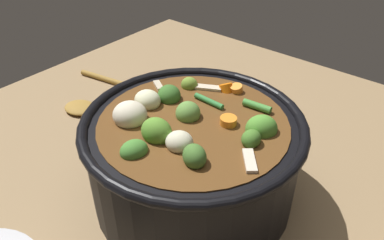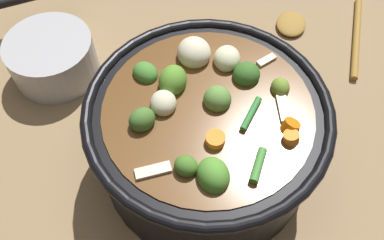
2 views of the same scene
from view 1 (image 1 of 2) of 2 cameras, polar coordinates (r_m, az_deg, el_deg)
The scene contains 3 objects.
ground_plane at distance 0.62m, azimuth 0.15°, elevation -10.72°, with size 1.10×1.10×0.00m, color #8C704C.
cooking_pot at distance 0.57m, azimuth 0.13°, elevation -5.38°, with size 0.32×0.32×0.17m.
wooden_spoon at distance 0.86m, azimuth -14.21°, elevation 3.32°, with size 0.21×0.18×0.01m.
Camera 1 is at (-0.27, 0.34, 0.45)m, focal length 35.81 mm.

